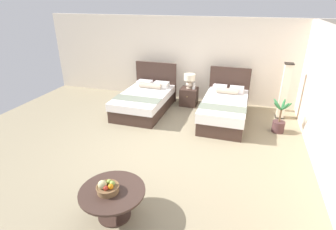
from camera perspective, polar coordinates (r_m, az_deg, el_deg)
The scene contains 12 objects.
ground_plane at distance 5.81m, azimuth -1.37°, elevation -7.26°, with size 9.77×10.11×0.02m, color gray.
wall_back at distance 8.31m, azimuth 5.77°, elevation 11.74°, with size 9.77×0.12×2.51m, color beige.
wall_side_right at distance 5.60m, azimuth 31.52°, elevation 2.14°, with size 0.12×5.71×2.51m, color beige.
bed_near_window at distance 7.61m, azimuth -4.96°, elevation 3.15°, with size 1.30×2.10×1.20m.
bed_near_corner at distance 7.12m, azimuth 12.02°, elevation 1.36°, with size 1.14×2.15×1.20m.
nightstand at distance 8.03m, azimuth 4.51°, elevation 3.96°, with size 0.50×0.49×0.53m.
table_lamp at distance 7.88m, azimuth 4.67°, elevation 7.65°, with size 0.33×0.33×0.43m.
vase at distance 7.84m, azimuth 5.60°, elevation 6.24°, with size 0.08×0.08×0.20m.
coffee_table at distance 4.10m, azimuth -11.81°, elevation -16.71°, with size 0.96×0.96×0.47m.
fruit_bowl at distance 3.98m, azimuth -12.93°, elevation -14.95°, with size 0.33×0.33×0.20m.
floor_lamp_corner at distance 7.61m, azimuth 23.71°, elevation 4.67°, with size 0.22×0.22×1.50m.
potted_palm at distance 6.91m, azimuth 22.75°, elevation -1.47°, with size 0.45×0.44×0.88m.
Camera 1 is at (1.59, -4.71, 3.01)m, focal length 28.33 mm.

